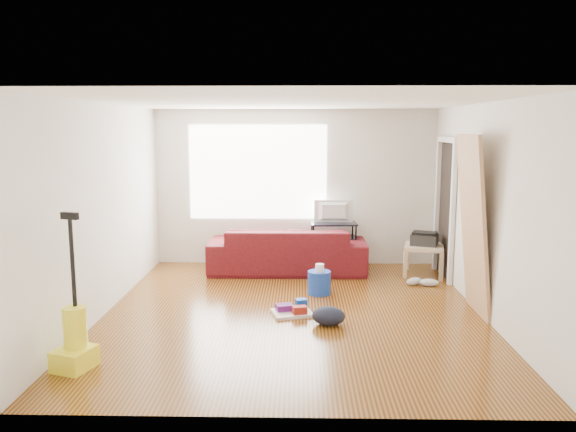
{
  "coord_description": "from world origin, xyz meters",
  "views": [
    {
      "loc": [
        0.09,
        -6.52,
        2.21
      ],
      "look_at": [
        -0.07,
        0.6,
        1.08
      ],
      "focal_mm": 35.0,
      "sensor_mm": 36.0,
      "label": 1
    }
  ],
  "objects_px": {
    "sofa": "(288,271)",
    "side_table": "(424,250)",
    "backpack": "(328,325)",
    "tv_stand": "(333,245)",
    "bucket": "(319,294)",
    "vacuum": "(75,340)",
    "cleaning_tray": "(293,310)"
  },
  "relations": [
    {
      "from": "sofa",
      "to": "vacuum",
      "type": "height_order",
      "value": "vacuum"
    },
    {
      "from": "bucket",
      "to": "cleaning_tray",
      "type": "xyz_separation_m",
      "value": [
        -0.34,
        -0.84,
        0.05
      ]
    },
    {
      "from": "tv_stand",
      "to": "backpack",
      "type": "distance_m",
      "value": 2.68
    },
    {
      "from": "sofa",
      "to": "side_table",
      "type": "bearing_deg",
      "value": 175.12
    },
    {
      "from": "tv_stand",
      "to": "bucket",
      "type": "xyz_separation_m",
      "value": [
        -0.27,
        -1.45,
        -0.37
      ]
    },
    {
      "from": "cleaning_tray",
      "to": "vacuum",
      "type": "distance_m",
      "value": 2.55
    },
    {
      "from": "cleaning_tray",
      "to": "side_table",
      "type": "bearing_deg",
      "value": 43.47
    },
    {
      "from": "side_table",
      "to": "vacuum",
      "type": "relative_size",
      "value": 0.47
    },
    {
      "from": "cleaning_tray",
      "to": "backpack",
      "type": "height_order",
      "value": "cleaning_tray"
    },
    {
      "from": "side_table",
      "to": "vacuum",
      "type": "distance_m",
      "value": 5.21
    },
    {
      "from": "side_table",
      "to": "bucket",
      "type": "relative_size",
      "value": 2.19
    },
    {
      "from": "backpack",
      "to": "sofa",
      "type": "bearing_deg",
      "value": 115.23
    },
    {
      "from": "tv_stand",
      "to": "side_table",
      "type": "relative_size",
      "value": 1.09
    },
    {
      "from": "tv_stand",
      "to": "bucket",
      "type": "relative_size",
      "value": 2.39
    },
    {
      "from": "tv_stand",
      "to": "cleaning_tray",
      "type": "distance_m",
      "value": 2.39
    },
    {
      "from": "tv_stand",
      "to": "bucket",
      "type": "distance_m",
      "value": 1.52
    },
    {
      "from": "sofa",
      "to": "backpack",
      "type": "xyz_separation_m",
      "value": [
        0.52,
        -2.38,
        0.0
      ]
    },
    {
      "from": "bucket",
      "to": "vacuum",
      "type": "xyz_separation_m",
      "value": [
        -2.34,
        -2.4,
        0.27
      ]
    },
    {
      "from": "sofa",
      "to": "backpack",
      "type": "relative_size",
      "value": 6.35
    },
    {
      "from": "sofa",
      "to": "bucket",
      "type": "xyz_separation_m",
      "value": [
        0.45,
        -1.18,
        0.0
      ]
    },
    {
      "from": "side_table",
      "to": "bucket",
      "type": "distance_m",
      "value": 1.93
    },
    {
      "from": "side_table",
      "to": "cleaning_tray",
      "type": "height_order",
      "value": "side_table"
    },
    {
      "from": "sofa",
      "to": "tv_stand",
      "type": "bearing_deg",
      "value": -159.48
    },
    {
      "from": "cleaning_tray",
      "to": "bucket",
      "type": "bearing_deg",
      "value": 68.12
    },
    {
      "from": "sofa",
      "to": "tv_stand",
      "type": "xyz_separation_m",
      "value": [
        0.72,
        0.27,
        0.37
      ]
    },
    {
      "from": "backpack",
      "to": "vacuum",
      "type": "distance_m",
      "value": 2.7
    },
    {
      "from": "bucket",
      "to": "side_table",
      "type": "bearing_deg",
      "value": 31.91
    },
    {
      "from": "side_table",
      "to": "vacuum",
      "type": "bearing_deg",
      "value": -139.27
    },
    {
      "from": "backpack",
      "to": "bucket",
      "type": "bearing_deg",
      "value": 106.11
    },
    {
      "from": "tv_stand",
      "to": "backpack",
      "type": "relative_size",
      "value": 1.96
    },
    {
      "from": "side_table",
      "to": "backpack",
      "type": "bearing_deg",
      "value": -124.96
    },
    {
      "from": "backpack",
      "to": "cleaning_tray",
      "type": "bearing_deg",
      "value": 151.46
    }
  ]
}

